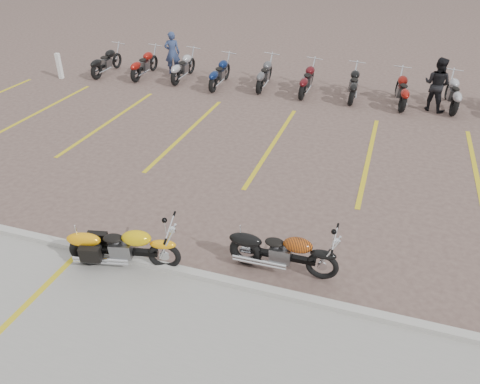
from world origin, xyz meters
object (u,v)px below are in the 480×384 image
object	(u,v)px
yellow_cruiser	(122,248)
flame_cruiser	(281,253)
bollard	(59,66)
person_b	(437,84)
person_a	(172,53)

from	to	relation	value
yellow_cruiser	flame_cruiser	bearing A→B (deg)	3.16
flame_cruiser	bollard	distance (m)	14.18
flame_cruiser	bollard	world-z (taller)	bollard
bollard	person_b	bearing A→B (deg)	4.21
person_a	bollard	size ratio (longest dim) A/B	1.69
person_a	person_b	size ratio (longest dim) A/B	0.95
yellow_cruiser	person_a	bearing A→B (deg)	98.24
person_a	yellow_cruiser	bearing A→B (deg)	85.99
flame_cruiser	person_b	bearing A→B (deg)	72.73
person_a	person_b	world-z (taller)	person_b
yellow_cruiser	bollard	bearing A→B (deg)	118.87
yellow_cruiser	flame_cruiser	world-z (taller)	yellow_cruiser
yellow_cruiser	person_b	world-z (taller)	person_b
yellow_cruiser	person_a	xyz separation A→B (m)	(-4.46, 11.48, 0.41)
flame_cruiser	person_b	world-z (taller)	person_b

